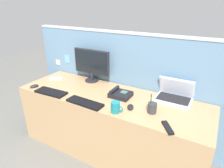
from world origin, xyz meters
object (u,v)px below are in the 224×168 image
(keyboard_main, at_px, (51,92))
(keyboard_spare, at_px, (85,103))
(tv_remote, at_px, (168,128))
(laptop, at_px, (174,95))
(pen_cup, at_px, (152,108))
(coffee_mug, at_px, (116,107))
(desk_phone, at_px, (120,94))
(computer_mouse_left_hand, at_px, (34,86))
(desktop_monitor, at_px, (92,64))
(computer_mouse_right_hand, at_px, (130,107))
(cell_phone_white_slab, at_px, (56,79))

(keyboard_main, distance_m, keyboard_spare, 0.47)
(keyboard_spare, bearing_deg, tv_remote, 1.68)
(laptop, xyz_separation_m, pen_cup, (-0.11, -0.36, -0.00))
(keyboard_spare, height_order, coffee_mug, coffee_mug)
(desk_phone, xyz_separation_m, coffee_mug, (0.11, -0.30, 0.02))
(keyboard_spare, bearing_deg, computer_mouse_left_hand, -180.00)
(desktop_monitor, bearing_deg, keyboard_main, -109.58)
(computer_mouse_right_hand, xyz_separation_m, coffee_mug, (-0.09, -0.13, 0.04))
(pen_cup, relative_size, cell_phone_white_slab, 1.20)
(laptop, xyz_separation_m, keyboard_main, (-1.21, -0.52, -0.04))
(desktop_monitor, distance_m, cell_phone_white_slab, 0.53)
(pen_cup, height_order, coffee_mug, pen_cup)
(keyboard_main, distance_m, cell_phone_white_slab, 0.43)
(desk_phone, bearing_deg, computer_mouse_left_hand, -163.58)
(computer_mouse_left_hand, height_order, pen_cup, pen_cup)
(keyboard_main, xyz_separation_m, keyboard_spare, (0.47, -0.01, 0.00))
(desktop_monitor, height_order, keyboard_spare, desktop_monitor)
(keyboard_main, height_order, keyboard_spare, same)
(laptop, xyz_separation_m, coffee_mug, (-0.40, -0.52, 0.00))
(laptop, distance_m, tv_remote, 0.54)
(laptop, relative_size, desk_phone, 1.64)
(desk_phone, height_order, computer_mouse_left_hand, desk_phone)
(pen_cup, xyz_separation_m, cell_phone_white_slab, (-1.36, 0.18, -0.04))
(desktop_monitor, relative_size, computer_mouse_right_hand, 4.91)
(coffee_mug, bearing_deg, laptop, 52.35)
(cell_phone_white_slab, xyz_separation_m, coffee_mug, (1.07, -0.33, 0.05))
(keyboard_spare, distance_m, computer_mouse_left_hand, 0.76)
(keyboard_main, relative_size, computer_mouse_left_hand, 3.62)
(computer_mouse_right_hand, bearing_deg, desk_phone, 116.14)
(coffee_mug, bearing_deg, computer_mouse_left_hand, 179.29)
(coffee_mug, bearing_deg, desktop_monitor, 140.17)
(desk_phone, relative_size, tv_remote, 1.28)
(computer_mouse_left_hand, bearing_deg, keyboard_main, 16.23)
(pen_cup, relative_size, tv_remote, 1.10)
(keyboard_main, bearing_deg, computer_mouse_right_hand, 5.27)
(laptop, bearing_deg, computer_mouse_left_hand, -161.32)
(desk_phone, relative_size, coffee_mug, 1.79)
(computer_mouse_left_hand, xyz_separation_m, cell_phone_white_slab, (0.02, 0.32, -0.01))
(laptop, distance_m, desk_phone, 0.56)
(tv_remote, bearing_deg, keyboard_spare, 144.50)
(desktop_monitor, xyz_separation_m, computer_mouse_right_hand, (0.71, -0.39, -0.21))
(computer_mouse_right_hand, bearing_deg, tv_remote, -42.65)
(pen_cup, bearing_deg, tv_remote, -41.90)
(computer_mouse_right_hand, bearing_deg, cell_phone_white_slab, 147.21)
(cell_phone_white_slab, distance_m, tv_remote, 1.59)
(cell_phone_white_slab, bearing_deg, pen_cup, 43.99)
(laptop, bearing_deg, coffee_mug, -127.65)
(desk_phone, height_order, pen_cup, pen_cup)
(desk_phone, xyz_separation_m, pen_cup, (0.40, -0.15, 0.02))
(keyboard_main, relative_size, keyboard_spare, 0.93)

